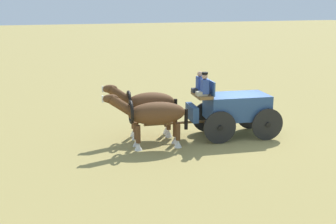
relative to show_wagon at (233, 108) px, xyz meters
name	(u,v)px	position (x,y,z in m)	size (l,w,h in m)	color
ground_plane	(235,136)	(-0.17, 0.03, -1.21)	(220.00, 220.00, 0.00)	#9E8C4C
show_wagon	(233,108)	(0.00, 0.00, 0.00)	(5.56, 2.29, 2.75)	#2D4C7A
draft_horse_near	(153,115)	(3.49, 0.03, 0.06)	(3.19, 1.24, 2.12)	brown
draft_horse_off	(147,105)	(3.26, -1.25, 0.15)	(3.00, 1.19, 2.23)	brown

